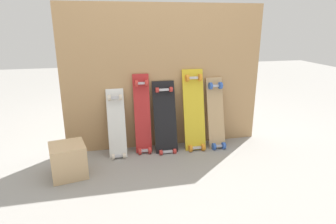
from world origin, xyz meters
name	(u,v)px	position (x,y,z in m)	size (l,w,h in m)	color
ground_plane	(167,146)	(0.00, 0.00, 0.00)	(12.00, 12.00, 0.00)	gray
plywood_wall_panel	(165,78)	(0.00, 0.07, 0.72)	(2.04, 0.04, 1.45)	tan
skateboard_white	(117,127)	(-0.52, -0.08, 0.29)	(0.17, 0.27, 0.72)	silver
skateboard_red	(143,117)	(-0.26, -0.04, 0.36)	(0.16, 0.22, 0.85)	#B22626
skateboard_black	(165,121)	(-0.03, -0.07, 0.31)	(0.23, 0.27, 0.78)	black
skateboard_yellow	(194,113)	(0.28, -0.07, 0.37)	(0.22, 0.27, 0.88)	gold
skateboard_natural	(216,116)	(0.51, -0.08, 0.33)	(0.18, 0.28, 0.78)	tan
wooden_crate	(68,160)	(-0.95, -0.42, 0.14)	(0.28, 0.28, 0.28)	tan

